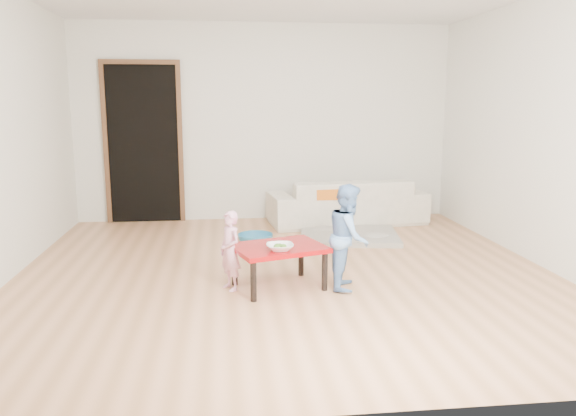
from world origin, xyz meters
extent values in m
cube|color=#B77E4E|center=(0.00, 0.00, 0.00)|extent=(5.00, 5.00, 0.01)
cube|color=silver|center=(0.00, 2.50, 1.30)|extent=(5.00, 0.02, 2.60)
cube|color=silver|center=(2.50, 0.00, 1.30)|extent=(0.02, 5.00, 2.60)
imported|color=white|center=(1.04, 2.05, 0.30)|extent=(2.10, 1.00, 0.59)
cube|color=orange|center=(0.70, 1.82, 0.45)|extent=(0.50, 0.44, 0.13)
imported|color=white|center=(-0.11, -0.61, 0.40)|extent=(0.23, 0.23, 0.06)
imported|color=pink|center=(-0.52, -0.45, 0.34)|extent=(0.26, 0.30, 0.68)
imported|color=#6093DF|center=(0.49, -0.52, 0.45)|extent=(0.45, 0.52, 0.90)
imported|color=teal|center=(-0.22, 1.03, 0.06)|extent=(0.39, 0.39, 0.12)
camera|label=1|loc=(-0.57, -5.08, 1.59)|focal=35.00mm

